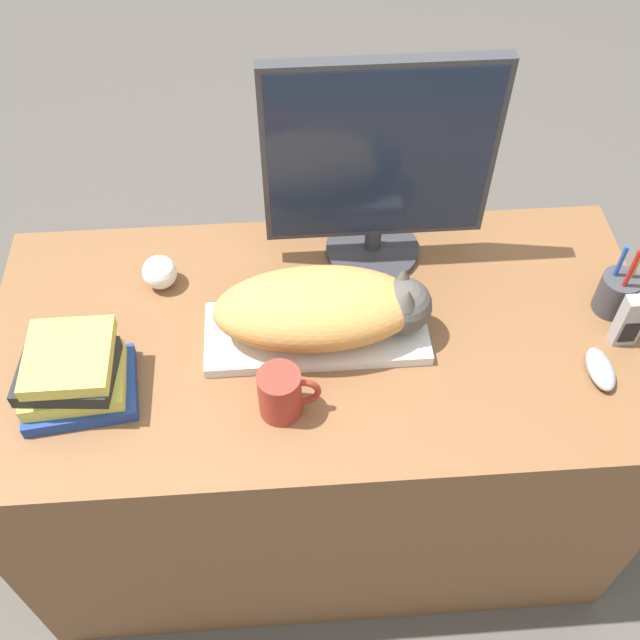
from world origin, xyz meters
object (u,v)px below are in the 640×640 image
(pen_cup, at_px, (617,292))
(phone, at_px, (630,321))
(monitor, at_px, (379,163))
(coffee_mug, at_px, (282,393))
(computer_mouse, at_px, (600,369))
(keyboard, at_px, (317,333))
(baseball, at_px, (160,272))
(book_stack, at_px, (73,376))
(cat, at_px, (328,308))

(pen_cup, bearing_deg, phone, -93.67)
(monitor, relative_size, pen_cup, 2.52)
(coffee_mug, relative_size, phone, 0.94)
(computer_mouse, distance_m, phone, 0.11)
(pen_cup, bearing_deg, keyboard, -176.75)
(keyboard, height_order, coffee_mug, coffee_mug)
(coffee_mug, xyz_separation_m, baseball, (-0.25, 0.33, -0.02))
(keyboard, xyz_separation_m, monitor, (0.14, 0.23, 0.24))
(keyboard, height_order, baseball, baseball)
(computer_mouse, distance_m, book_stack, 1.00)
(coffee_mug, xyz_separation_m, pen_cup, (0.69, 0.20, -0.01))
(cat, xyz_separation_m, book_stack, (-0.48, -0.10, -0.03))
(coffee_mug, height_order, book_stack, book_stack)
(keyboard, xyz_separation_m, book_stack, (-0.46, -0.10, 0.05))
(book_stack, bearing_deg, monitor, 29.20)
(cat, bearing_deg, keyboard, 180.00)
(keyboard, height_order, pen_cup, pen_cup)
(keyboard, bearing_deg, baseball, 152.36)
(keyboard, distance_m, baseball, 0.36)
(pen_cup, bearing_deg, cat, -176.63)
(pen_cup, relative_size, book_stack, 0.84)
(cat, relative_size, phone, 3.44)
(coffee_mug, height_order, phone, phone)
(keyboard, relative_size, cat, 1.05)
(coffee_mug, distance_m, book_stack, 0.39)
(phone, bearing_deg, book_stack, -177.13)
(coffee_mug, xyz_separation_m, phone, (0.69, 0.12, 0.01))
(cat, height_order, computer_mouse, cat)
(baseball, bearing_deg, coffee_mug, -53.73)
(cat, bearing_deg, phone, -4.87)
(computer_mouse, bearing_deg, pen_cup, 65.20)
(keyboard, height_order, cat, cat)
(computer_mouse, height_order, coffee_mug, coffee_mug)
(coffee_mug, xyz_separation_m, book_stack, (-0.38, 0.06, 0.00))
(monitor, xyz_separation_m, baseball, (-0.46, -0.06, -0.21))
(computer_mouse, bearing_deg, monitor, 138.31)
(computer_mouse, xyz_separation_m, phone, (0.07, 0.08, 0.05))
(coffee_mug, bearing_deg, cat, 59.62)
(computer_mouse, relative_size, pen_cup, 0.55)
(phone, bearing_deg, coffee_mug, -170.37)
(phone, bearing_deg, monitor, 149.29)
(monitor, bearing_deg, book_stack, -150.80)
(monitor, distance_m, book_stack, 0.71)
(pen_cup, bearing_deg, coffee_mug, -163.75)
(cat, relative_size, pen_cup, 2.26)
(cat, height_order, baseball, cat)
(cat, distance_m, baseball, 0.39)
(monitor, xyz_separation_m, book_stack, (-0.60, -0.33, -0.19))
(monitor, bearing_deg, keyboard, -121.22)
(keyboard, distance_m, cat, 0.08)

